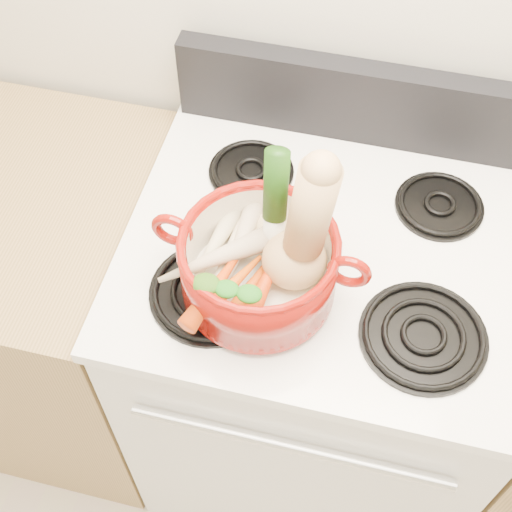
% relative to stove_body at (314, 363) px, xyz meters
% --- Properties ---
extents(stove_body, '(0.76, 0.65, 0.92)m').
position_rel_stove_body_xyz_m(stove_body, '(0.00, 0.00, 0.00)').
color(stove_body, white).
rests_on(stove_body, floor).
extents(cooktop, '(0.78, 0.67, 0.03)m').
position_rel_stove_body_xyz_m(cooktop, '(0.00, 0.00, 0.47)').
color(cooktop, white).
rests_on(cooktop, stove_body).
extents(control_backsplash, '(0.76, 0.05, 0.18)m').
position_rel_stove_body_xyz_m(control_backsplash, '(0.00, 0.30, 0.58)').
color(control_backsplash, black).
rests_on(control_backsplash, cooktop).
extents(oven_handle, '(0.60, 0.02, 0.02)m').
position_rel_stove_body_xyz_m(oven_handle, '(0.00, -0.34, 0.32)').
color(oven_handle, silver).
rests_on(oven_handle, stove_body).
extents(burner_front_left, '(0.22, 0.22, 0.02)m').
position_rel_stove_body_xyz_m(burner_front_left, '(-0.19, -0.16, 0.50)').
color(burner_front_left, black).
rests_on(burner_front_left, cooktop).
extents(burner_front_right, '(0.22, 0.22, 0.02)m').
position_rel_stove_body_xyz_m(burner_front_right, '(0.19, -0.16, 0.50)').
color(burner_front_right, black).
rests_on(burner_front_right, cooktop).
extents(burner_back_left, '(0.17, 0.17, 0.02)m').
position_rel_stove_body_xyz_m(burner_back_left, '(-0.19, 0.14, 0.50)').
color(burner_back_left, black).
rests_on(burner_back_left, cooktop).
extents(burner_back_right, '(0.17, 0.17, 0.02)m').
position_rel_stove_body_xyz_m(burner_back_right, '(0.19, 0.14, 0.50)').
color(burner_back_right, black).
rests_on(burner_back_right, cooktop).
extents(dutch_oven, '(0.28, 0.28, 0.13)m').
position_rel_stove_body_xyz_m(dutch_oven, '(-0.11, -0.14, 0.57)').
color(dutch_oven, maroon).
rests_on(dutch_oven, burner_front_left).
extents(pot_handle_left, '(0.08, 0.02, 0.08)m').
position_rel_stove_body_xyz_m(pot_handle_left, '(-0.26, -0.13, 0.62)').
color(pot_handle_left, maroon).
rests_on(pot_handle_left, dutch_oven).
extents(pot_handle_right, '(0.08, 0.02, 0.08)m').
position_rel_stove_body_xyz_m(pot_handle_right, '(0.04, -0.14, 0.62)').
color(pot_handle_right, maroon).
rests_on(pot_handle_right, dutch_oven).
extents(squash, '(0.16, 0.14, 0.29)m').
position_rel_stove_body_xyz_m(squash, '(-0.05, -0.12, 0.68)').
color(squash, tan).
rests_on(squash, dutch_oven).
extents(leek, '(0.04, 0.07, 0.27)m').
position_rel_stove_body_xyz_m(leek, '(-0.09, -0.08, 0.67)').
color(leek, silver).
rests_on(leek, dutch_oven).
extents(ginger, '(0.11, 0.10, 0.05)m').
position_rel_stove_body_xyz_m(ginger, '(-0.11, -0.04, 0.56)').
color(ginger, tan).
rests_on(ginger, dutch_oven).
extents(parsnip_0, '(0.07, 0.21, 0.06)m').
position_rel_stove_body_xyz_m(parsnip_0, '(-0.17, -0.10, 0.56)').
color(parsnip_0, beige).
rests_on(parsnip_0, dutch_oven).
extents(parsnip_1, '(0.08, 0.19, 0.05)m').
position_rel_stove_body_xyz_m(parsnip_1, '(-0.20, -0.11, 0.56)').
color(parsnip_1, beige).
rests_on(parsnip_1, dutch_oven).
extents(parsnip_2, '(0.06, 0.20, 0.06)m').
position_rel_stove_body_xyz_m(parsnip_2, '(-0.15, -0.09, 0.57)').
color(parsnip_2, beige).
rests_on(parsnip_2, dutch_oven).
extents(parsnip_3, '(0.19, 0.15, 0.06)m').
position_rel_stove_body_xyz_m(parsnip_3, '(-0.19, -0.14, 0.58)').
color(parsnip_3, beige).
rests_on(parsnip_3, dutch_oven).
extents(carrot_0, '(0.08, 0.16, 0.04)m').
position_rel_stove_body_xyz_m(carrot_0, '(-0.11, -0.16, 0.55)').
color(carrot_0, '#BA5209').
rests_on(carrot_0, dutch_oven).
extents(carrot_1, '(0.08, 0.17, 0.05)m').
position_rel_stove_body_xyz_m(carrot_1, '(-0.17, -0.20, 0.56)').
color(carrot_1, '#DF3E0B').
rests_on(carrot_1, dutch_oven).
extents(carrot_2, '(0.06, 0.17, 0.05)m').
position_rel_stove_body_xyz_m(carrot_2, '(-0.09, -0.15, 0.57)').
color(carrot_2, '#CF3F0A').
rests_on(carrot_2, dutch_oven).
extents(carrot_3, '(0.09, 0.13, 0.04)m').
position_rel_stove_body_xyz_m(carrot_3, '(-0.14, -0.18, 0.57)').
color(carrot_3, '#CD4E0A').
rests_on(carrot_3, dutch_oven).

